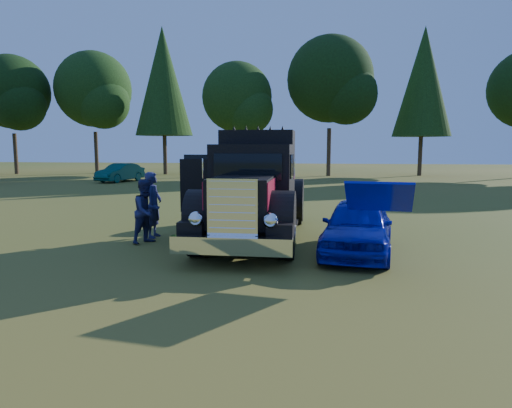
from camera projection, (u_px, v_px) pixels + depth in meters
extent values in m
plane|color=#344C16|center=(187.00, 253.00, 11.02)|extent=(120.00, 120.00, 0.00)
cylinder|color=#2D2116|center=(96.00, 153.00, 43.66)|extent=(0.36, 0.36, 3.96)
sphere|color=black|center=(94.00, 89.00, 42.92)|extent=(7.04, 7.04, 7.04)
sphere|color=black|center=(103.00, 102.00, 42.04)|extent=(4.84, 4.84, 4.84)
cylinder|color=#2D2116|center=(420.00, 150.00, 40.09)|extent=(0.36, 0.36, 4.50)
cone|color=black|center=(423.00, 82.00, 39.36)|extent=(5.00, 5.00, 9.38)
cylinder|color=#2D2116|center=(16.00, 154.00, 42.64)|extent=(0.36, 0.36, 3.78)
sphere|color=black|center=(12.00, 92.00, 41.93)|extent=(6.72, 6.72, 6.72)
sphere|color=black|center=(19.00, 105.00, 41.10)|extent=(4.62, 4.62, 4.62)
cylinder|color=#2D2116|center=(329.00, 152.00, 39.71)|extent=(0.36, 0.36, 4.14)
sphere|color=black|center=(330.00, 79.00, 38.94)|extent=(7.36, 7.36, 7.36)
sphere|color=black|center=(347.00, 94.00, 38.02)|extent=(5.06, 5.06, 5.06)
cylinder|color=#2D2116|center=(237.00, 156.00, 40.34)|extent=(0.36, 0.36, 3.42)
sphere|color=black|center=(237.00, 97.00, 39.70)|extent=(6.08, 6.08, 6.08)
sphere|color=black|center=(249.00, 110.00, 38.94)|extent=(4.18, 4.18, 4.18)
cylinder|color=#2D2116|center=(165.00, 149.00, 42.18)|extent=(0.36, 0.36, 4.68)
cone|color=black|center=(163.00, 81.00, 41.42)|extent=(5.20, 5.20, 9.75)
cylinder|color=black|center=(197.00, 233.00, 10.58)|extent=(0.32, 1.10, 1.10)
cylinder|color=black|center=(287.00, 235.00, 10.30)|extent=(0.32, 1.10, 1.10)
cylinder|color=black|center=(234.00, 206.00, 15.30)|extent=(0.32, 1.10, 1.10)
cylinder|color=black|center=(297.00, 208.00, 15.01)|extent=(0.32, 1.10, 1.10)
cylinder|color=black|center=(244.00, 207.00, 15.25)|extent=(0.32, 1.10, 1.10)
cylinder|color=black|center=(287.00, 207.00, 15.06)|extent=(0.32, 1.10, 1.10)
cube|color=black|center=(256.00, 215.00, 12.98)|extent=(1.60, 6.40, 0.28)
cube|color=white|center=(231.00, 246.00, 9.21)|extent=(2.50, 0.22, 0.36)
cube|color=white|center=(233.00, 210.00, 9.41)|extent=(1.05, 0.30, 1.30)
cube|color=black|center=(242.00, 201.00, 10.44)|extent=(1.35, 1.80, 1.10)
cube|color=maroon|center=(212.00, 192.00, 10.51)|extent=(0.02, 1.80, 0.60)
cube|color=maroon|center=(272.00, 193.00, 10.32)|extent=(0.02, 1.80, 0.60)
cylinder|color=black|center=(201.00, 216.00, 10.51)|extent=(0.55, 1.24, 1.24)
cylinder|color=black|center=(283.00, 218.00, 10.26)|extent=(0.55, 1.24, 1.24)
sphere|color=white|center=(196.00, 219.00, 9.48)|extent=(0.32, 0.32, 0.32)
sphere|color=white|center=(271.00, 221.00, 9.27)|extent=(0.32, 0.32, 0.32)
cube|color=black|center=(252.00, 185.00, 11.93)|extent=(2.05, 1.30, 2.10)
cube|color=black|center=(248.00, 167.00, 11.21)|extent=(1.70, 0.05, 0.65)
cube|color=black|center=(258.00, 174.00, 13.19)|extent=(2.05, 1.30, 2.50)
cube|color=black|center=(265.00, 196.00, 14.91)|extent=(2.00, 2.00, 0.35)
cube|color=black|center=(199.00, 186.00, 12.77)|extent=(1.10, 0.12, 1.50)
cube|color=maroon|center=(200.00, 191.00, 12.83)|extent=(0.85, 0.07, 0.75)
imported|color=#073BA9|center=(358.00, 226.00, 10.85)|extent=(2.11, 4.05, 1.32)
cube|color=#073BA9|center=(379.00, 197.00, 9.05)|extent=(1.42, 1.11, 0.67)
imported|color=#1D1F44|center=(153.00, 205.00, 12.77)|extent=(0.45, 0.68, 1.85)
imported|color=#1F2C48|center=(147.00, 211.00, 12.01)|extent=(0.97, 1.04, 1.70)
imported|color=#0B433F|center=(120.00, 173.00, 33.32)|extent=(2.42, 4.28, 1.33)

